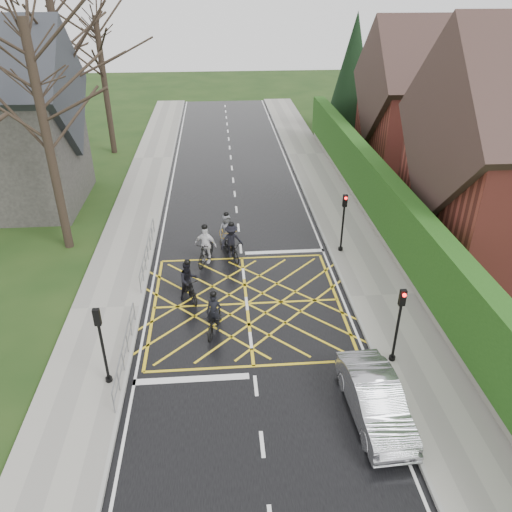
{
  "coord_description": "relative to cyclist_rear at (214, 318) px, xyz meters",
  "views": [
    {
      "loc": [
        -1.01,
        -17.87,
        12.53
      ],
      "look_at": [
        0.56,
        1.89,
        1.3
      ],
      "focal_mm": 35.0,
      "sensor_mm": 36.0,
      "label": 1
    }
  ],
  "objects": [
    {
      "name": "house_far",
      "position": [
        16.15,
        19.77,
        3.76
      ],
      "size": [
        9.8,
        8.8,
        10.3
      ],
      "color": "maroon",
      "rests_on": "ground"
    },
    {
      "name": "conifer",
      "position": [
        12.15,
        27.77,
        4.39
      ],
      "size": [
        4.6,
        4.6,
        10.0
      ],
      "color": "black",
      "rests_on": "ground"
    },
    {
      "name": "traffic_light_ne",
      "position": [
        6.5,
        5.97,
        1.06
      ],
      "size": [
        0.24,
        0.31,
        3.21
      ],
      "rotation": [
        0.0,
        0.0,
        3.14
      ],
      "color": "black",
      "rests_on": "ground"
    },
    {
      "name": "railing_north",
      "position": [
        -3.25,
        5.77,
        0.18
      ],
      "size": [
        0.05,
        6.04,
        1.03
      ],
      "color": "slate",
      "rests_on": "ground"
    },
    {
      "name": "stone_wall",
      "position": [
        9.15,
        7.77,
        -0.25
      ],
      "size": [
        0.5,
        38.0,
        0.7
      ],
      "primitive_type": "cube",
      "color": "slate",
      "rests_on": "ground"
    },
    {
      "name": "sidewalk_left",
      "position": [
        -4.6,
        1.77,
        -0.53
      ],
      "size": [
        3.0,
        80.0,
        0.15
      ],
      "primitive_type": "cube",
      "color": "gray",
      "rests_on": "ground"
    },
    {
      "name": "tree_far",
      "position": [
        -7.9,
        23.77,
        6.59
      ],
      "size": [
        8.4,
        8.4,
        10.4
      ],
      "color": "black",
      "rests_on": "ground"
    },
    {
      "name": "car",
      "position": [
        5.1,
        -4.87,
        0.1
      ],
      "size": [
        1.7,
        4.33,
        1.4
      ],
      "primitive_type": "imported",
      "rotation": [
        0.0,
        0.0,
        0.05
      ],
      "color": "#A2A3A8",
      "rests_on": "ground"
    },
    {
      "name": "tree_near",
      "position": [
        -7.6,
        7.77,
        7.31
      ],
      "size": [
        9.24,
        9.24,
        11.44
      ],
      "color": "black",
      "rests_on": "ground"
    },
    {
      "name": "cyclist_lead",
      "position": [
        0.7,
        7.29,
        0.05
      ],
      "size": [
        1.32,
        2.06,
        1.89
      ],
      "rotation": [
        0.0,
        0.0,
        0.36
      ],
      "color": "#C78E18",
      "rests_on": "ground"
    },
    {
      "name": "ground",
      "position": [
        1.4,
        1.77,
        -0.6
      ],
      "size": [
        120.0,
        120.0,
        0.0
      ],
      "primitive_type": "plane",
      "color": "black",
      "rests_on": "ground"
    },
    {
      "name": "railing_south",
      "position": [
        -3.25,
        -1.73,
        0.18
      ],
      "size": [
        0.05,
        5.04,
        1.03
      ],
      "color": "slate",
      "rests_on": "ground"
    },
    {
      "name": "traffic_light_sw",
      "position": [
        -3.7,
        -2.72,
        1.06
      ],
      "size": [
        0.24,
        0.31,
        3.21
      ],
      "color": "black",
      "rests_on": "ground"
    },
    {
      "name": "sidewalk_right",
      "position": [
        7.4,
        1.77,
        -0.53
      ],
      "size": [
        3.0,
        80.0,
        0.15
      ],
      "primitive_type": "cube",
      "color": "gray",
      "rests_on": "ground"
    },
    {
      "name": "traffic_light_se",
      "position": [
        6.5,
        -2.43,
        1.06
      ],
      "size": [
        0.24,
        0.31,
        3.21
      ],
      "rotation": [
        0.0,
        0.0,
        3.14
      ],
      "color": "black",
      "rests_on": "ground"
    },
    {
      "name": "tree_mid",
      "position": [
        -8.6,
        15.77,
        8.03
      ],
      "size": [
        10.08,
        10.08,
        12.48
      ],
      "color": "black",
      "rests_on": "ground"
    },
    {
      "name": "cyclist_back",
      "position": [
        -1.09,
        2.42,
        0.13
      ],
      "size": [
        1.25,
        2.01,
        1.95
      ],
      "rotation": [
        0.0,
        0.0,
        0.39
      ],
      "color": "black",
      "rests_on": "ground"
    },
    {
      "name": "hedge",
      "position": [
        9.15,
        7.77,
        1.5
      ],
      "size": [
        0.9,
        38.0,
        2.8
      ],
      "primitive_type": "cube",
      "color": "#193C10",
      "rests_on": "stone_wall"
    },
    {
      "name": "cyclist_rear",
      "position": [
        0.0,
        0.0,
        0.0
      ],
      "size": [
        1.11,
        2.02,
        1.86
      ],
      "rotation": [
        0.0,
        0.0,
        -0.25
      ],
      "color": "black",
      "rests_on": "ground"
    },
    {
      "name": "cyclist_front",
      "position": [
        -0.38,
        5.54,
        0.16
      ],
      "size": [
        1.24,
        2.15,
        2.07
      ],
      "rotation": [
        0.0,
        0.0,
        -0.34
      ],
      "color": "black",
      "rests_on": "ground"
    },
    {
      "name": "cyclist_mid",
      "position": [
        0.91,
        5.91,
        0.12
      ],
      "size": [
        1.33,
        2.16,
        1.98
      ],
      "rotation": [
        0.0,
        0.0,
        0.32
      ],
      "color": "black",
      "rests_on": "ground"
    },
    {
      "name": "road",
      "position": [
        1.4,
        1.77,
        -0.6
      ],
      "size": [
        9.0,
        80.0,
        0.01
      ],
      "primitive_type": "cube",
      "color": "black",
      "rests_on": "ground"
    }
  ]
}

